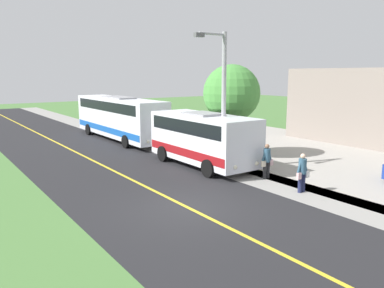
{
  "coord_description": "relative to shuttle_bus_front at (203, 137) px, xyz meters",
  "views": [
    {
      "loc": [
        7.9,
        11.6,
        5.02
      ],
      "look_at": [
        -3.5,
        -4.64,
        1.4
      ],
      "focal_mm": 36.02,
      "sensor_mm": 36.0,
      "label": 1
    }
  ],
  "objects": [
    {
      "name": "ground_plane",
      "position": [
        4.57,
        5.14,
        -1.62
      ],
      "size": [
        120.0,
        120.0,
        0.0
      ],
      "primitive_type": "plane",
      "color": "#477238"
    },
    {
      "name": "road_surface",
      "position": [
        4.57,
        5.14,
        -1.62
      ],
      "size": [
        8.0,
        100.0,
        0.01
      ],
      "primitive_type": "cube",
      "color": "black",
      "rests_on": "ground"
    },
    {
      "name": "sidewalk",
      "position": [
        -0.63,
        5.14,
        -1.62
      ],
      "size": [
        2.4,
        100.0,
        0.01
      ],
      "primitive_type": "cube",
      "color": "gray",
      "rests_on": "ground"
    },
    {
      "name": "road_centre_line",
      "position": [
        4.57,
        5.14,
        -1.61
      ],
      "size": [
        0.16,
        100.0,
        0.0
      ],
      "primitive_type": "cube",
      "color": "gold",
      "rests_on": "ground"
    },
    {
      "name": "shuttle_bus_front",
      "position": [
        0.0,
        0.0,
        0.0
      ],
      "size": [
        2.8,
        7.11,
        2.95
      ],
      "color": "white",
      "rests_on": "ground"
    },
    {
      "name": "transit_bus_rear",
      "position": [
        0.11,
        -10.7,
        0.19
      ],
      "size": [
        2.59,
        11.66,
        3.31
      ],
      "color": "white",
      "rests_on": "ground"
    },
    {
      "name": "pedestrian_with_bags",
      "position": [
        -0.55,
        6.39,
        -0.71
      ],
      "size": [
        0.72,
        0.34,
        1.7
      ],
      "color": "#1E2347",
      "rests_on": "ground"
    },
    {
      "name": "pedestrian_waiting",
      "position": [
        -0.93,
        3.94,
        -0.7
      ],
      "size": [
        0.72,
        0.34,
        1.71
      ],
      "color": "#262628",
      "rests_on": "ground"
    },
    {
      "name": "street_light_pole",
      "position": [
        -0.29,
        1.23,
        2.34
      ],
      "size": [
        1.97,
        0.24,
        7.12
      ],
      "color": "#9E9EA3",
      "rests_on": "ground"
    },
    {
      "name": "tree_curbside",
      "position": [
        -2.83,
        -0.93,
        2.24
      ],
      "size": [
        3.44,
        3.44,
        5.6
      ],
      "color": "#4C3826",
      "rests_on": "ground"
    }
  ]
}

